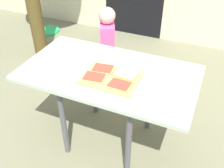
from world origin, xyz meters
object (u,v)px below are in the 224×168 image
Objects in this scene: pizza_slice_far_left at (103,69)px; plate_white_left at (81,57)px; pizza_slice_near_left at (94,77)px; pizza_slice_far_right at (126,74)px; pizza_slice_near_right at (120,85)px; plate_white_right at (145,67)px; child_left at (107,47)px; cutting_board at (111,78)px; garden_hose_coil at (48,31)px; dining_table at (109,79)px.

pizza_slice_far_left is 0.28m from plate_white_left.
pizza_slice_far_right is (0.19, 0.13, 0.00)m from pizza_slice_near_left.
plate_white_right is (0.08, 0.33, -0.02)m from pizza_slice_near_right.
child_left is at bearing 108.23° from pizza_slice_near_left.
cutting_board is 2.44× the size of pizza_slice_near_right.
plate_white_right is at bearing -42.98° from child_left.
garden_hose_coil is (-1.79, 1.71, -0.75)m from pizza_slice_far_left.
plate_white_left is (-0.25, 0.12, -0.02)m from pizza_slice_far_left.
cutting_board is at bearing -58.10° from dining_table.
cutting_board is 1.14× the size of garden_hose_coil.
dining_table is 0.76m from child_left.
cutting_board is 2.40× the size of pizza_slice_far_right.
dining_table is at bearing -42.65° from garden_hose_coil.
plate_white_right is (0.28, 0.31, -0.02)m from pizza_slice_near_left.
plate_white_right is at bearing 35.00° from pizza_slice_far_left.
cutting_board is at bearing -27.97° from plate_white_left.
pizza_slice_near_right is at bearing -87.01° from pizza_slice_far_right.
pizza_slice_far_left is 0.82× the size of plate_white_right.
pizza_slice_near_left and pizza_slice_far_right have the same top height.
pizza_slice_far_left is 0.18× the size of child_left.
pizza_slice_near_right is at bearing -60.80° from child_left.
pizza_slice_near_left reaches higher than dining_table.
plate_white_left is at bearing -45.85° from garden_hose_coil.
pizza_slice_near_right is at bearing -30.45° from plate_white_left.
plate_white_left is at bearing 154.33° from pizza_slice_far_left.
child_left reaches higher than pizza_slice_far_right.
pizza_slice_far_left is at bearing -43.64° from garden_hose_coil.
garden_hose_coil is (-1.78, 1.83, -0.75)m from pizza_slice_near_left.
pizza_slice_far_right is 0.20m from plate_white_right.
pizza_slice_far_right is 2.71m from garden_hose_coil.
pizza_slice_near_right reaches higher than cutting_board.
dining_table reaches higher than garden_hose_coil.
pizza_slice_far_right is 0.80× the size of plate_white_right.
dining_table is 7.58× the size of pizza_slice_near_left.
plate_white_right is at bearing 35.25° from dining_table.
pizza_slice_near_right reaches higher than plate_white_right.
dining_table is at bearing 121.90° from cutting_board.
child_left reaches higher than dining_table.
pizza_slice_far_right is 0.45m from plate_white_left.
plate_white_left is 2.33m from garden_hose_coil.
pizza_slice_far_right is at bearing -6.58° from dining_table.
pizza_slice_far_left is (-0.09, 0.06, 0.02)m from cutting_board.
child_left is (-0.37, 0.77, -0.21)m from cutting_board.
plate_white_right is at bearing 7.67° from plate_white_left.
plate_white_right reaches higher than dining_table.
pizza_slice_far_left is 0.49× the size of garden_hose_coil.
cutting_board is at bearing -126.03° from plate_white_right.
cutting_board is 0.38m from plate_white_left.
child_left is at bearing 111.83° from pizza_slice_far_left.
pizza_slice_near_right is (0.15, -0.16, 0.10)m from dining_table.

